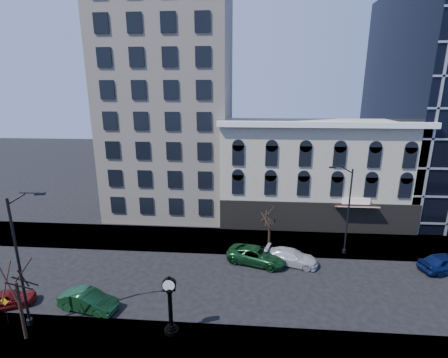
# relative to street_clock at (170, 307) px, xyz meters

# --- Properties ---
(ground) EXTENTS (160.00, 160.00, 0.00)m
(ground) POSITION_rel_street_clock_xyz_m (0.73, 6.01, -2.02)
(ground) COLOR black
(ground) RESTS_ON ground
(sidewalk_far) EXTENTS (160.00, 6.00, 0.12)m
(sidewalk_far) POSITION_rel_street_clock_xyz_m (0.73, 14.01, -1.96)
(sidewalk_far) COLOR #9B968D
(sidewalk_far) RESTS_ON ground
(sidewalk_near) EXTENTS (160.00, 6.00, 0.12)m
(sidewalk_near) POSITION_rel_street_clock_xyz_m (0.73, -1.99, -1.96)
(sidewalk_near) COLOR #9B968D
(sidewalk_near) RESTS_ON ground
(cream_tower) EXTENTS (15.90, 15.40, 42.50)m
(cream_tower) POSITION_rel_street_clock_xyz_m (-5.38, 24.89, 17.30)
(cream_tower) COLOR beige
(cream_tower) RESTS_ON ground
(victorian_row) EXTENTS (22.60, 11.19, 12.50)m
(victorian_row) POSITION_rel_street_clock_xyz_m (12.73, 21.90, 3.97)
(victorian_row) COLOR #B5AD95
(victorian_row) RESTS_ON ground
(street_clock) EXTENTS (0.96, 0.96, 4.21)m
(street_clock) POSITION_rel_street_clock_xyz_m (0.00, 0.00, 0.00)
(street_clock) COLOR black
(street_clock) RESTS_ON sidewalk_near
(street_lamp_near) EXTENTS (2.45, 0.95, 9.68)m
(street_lamp_near) POSITION_rel_street_clock_xyz_m (-9.18, 0.17, 5.40)
(street_lamp_near) COLOR black
(street_lamp_near) RESTS_ON sidewalk_near
(street_lamp_far) EXTENTS (2.34, 0.40, 9.03)m
(street_lamp_far) POSITION_rel_street_clock_xyz_m (13.80, 11.97, 4.91)
(street_lamp_far) COLOR black
(street_lamp_far) RESTS_ON sidewalk_far
(bare_tree_near) EXTENTS (3.80, 3.80, 6.53)m
(bare_tree_near) POSITION_rel_street_clock_xyz_m (-9.28, -1.26, 3.03)
(bare_tree_near) COLOR black
(bare_tree_near) RESTS_ON sidewalk_near
(bare_tree_far) EXTENTS (2.56, 2.56, 4.39)m
(bare_tree_far) POSITION_rel_street_clock_xyz_m (7.19, 13.49, 1.40)
(bare_tree_far) COLOR black
(bare_tree_far) RESTS_ON sidewalk_far
(warning_sign) EXTENTS (0.66, 0.15, 2.05)m
(warning_sign) POSITION_rel_street_clock_xyz_m (-11.45, 0.01, -0.50)
(warning_sign) COLOR black
(warning_sign) RESTS_ON sidewalk_near
(car_near_a) EXTENTS (4.13, 2.97, 1.31)m
(car_near_a) POSITION_rel_street_clock_xyz_m (-12.87, 1.81, -1.37)
(car_near_a) COLOR maroon
(car_near_a) RESTS_ON ground
(car_near_b) EXTENTS (4.60, 2.36, 1.44)m
(car_near_b) POSITION_rel_street_clock_xyz_m (-6.64, 1.97, -1.30)
(car_near_b) COLOR #143F1E
(car_near_b) RESTS_ON ground
(car_far_a) EXTENTS (6.01, 4.04, 1.53)m
(car_far_a) POSITION_rel_street_clock_xyz_m (5.82, 9.66, -1.26)
(car_far_a) COLOR #143F1E
(car_far_a) RESTS_ON ground
(car_far_b) EXTENTS (5.21, 3.28, 1.41)m
(car_far_b) POSITION_rel_street_clock_xyz_m (9.03, 9.72, -1.32)
(car_far_b) COLOR silver
(car_far_b) RESTS_ON ground
(car_far_c) EXTENTS (5.23, 3.16, 1.67)m
(car_far_c) POSITION_rel_street_clock_xyz_m (22.64, 9.48, -1.19)
(car_far_c) COLOR #0C194C
(car_far_c) RESTS_ON ground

